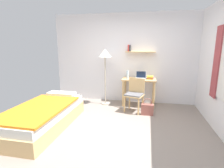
# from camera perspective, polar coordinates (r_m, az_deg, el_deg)

# --- Properties ---
(ground_plane) EXTENTS (5.28, 5.28, 0.00)m
(ground_plane) POSITION_cam_1_polar(r_m,az_deg,el_deg) (3.64, 0.38, -15.01)
(ground_plane) COLOR gray
(wall_back) EXTENTS (4.40, 0.27, 2.60)m
(wall_back) POSITION_cam_1_polar(r_m,az_deg,el_deg) (5.25, 4.80, 8.26)
(wall_back) COLOR white
(wall_back) RESTS_ON ground_plane
(bed) EXTENTS (0.99, 2.06, 0.54)m
(bed) POSITION_cam_1_polar(r_m,az_deg,el_deg) (3.97, -21.38, -9.72)
(bed) COLOR tan
(bed) RESTS_ON ground_plane
(desk) EXTENTS (0.93, 0.54, 0.77)m
(desk) POSITION_cam_1_polar(r_m,az_deg,el_deg) (4.99, 8.81, -0.11)
(desk) COLOR tan
(desk) RESTS_ON ground_plane
(desk_chair) EXTENTS (0.54, 0.52, 0.85)m
(desk_chair) POSITION_cam_1_polar(r_m,az_deg,el_deg) (4.55, 7.47, -2.97)
(desk_chair) COLOR tan
(desk_chair) RESTS_ON ground_plane
(standing_lamp) EXTENTS (0.37, 0.37, 1.59)m
(standing_lamp) POSITION_cam_1_polar(r_m,az_deg,el_deg) (4.91, -2.31, 9.00)
(standing_lamp) COLOR #B2A893
(standing_lamp) RESTS_ON ground_plane
(laptop) EXTENTS (0.30, 0.22, 0.21)m
(laptop) POSITION_cam_1_polar(r_m,az_deg,el_deg) (5.00, 9.46, 2.40)
(laptop) COLOR #B7BABF
(laptop) RESTS_ON desk
(water_bottle) EXTENTS (0.06, 0.06, 0.24)m
(water_bottle) POSITION_cam_1_polar(r_m,az_deg,el_deg) (4.90, 5.14, 3.07)
(water_bottle) COLOR silver
(water_bottle) RESTS_ON desk
(book_stack) EXTENTS (0.20, 0.25, 0.08)m
(book_stack) POSITION_cam_1_polar(r_m,az_deg,el_deg) (4.98, 12.42, 2.10)
(book_stack) COLOR orange
(book_stack) RESTS_ON desk
(handbag) EXTENTS (0.30, 0.13, 0.42)m
(handbag) POSITION_cam_1_polar(r_m,az_deg,el_deg) (4.43, 11.47, -8.07)
(handbag) COLOR #99564C
(handbag) RESTS_ON ground_plane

